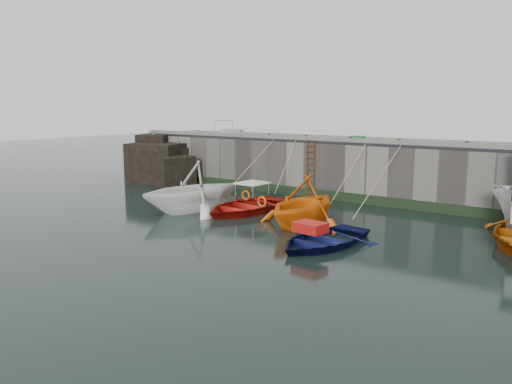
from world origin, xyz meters
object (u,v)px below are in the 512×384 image
Objects in this scene: bollard_b at (306,137)px; bollard_e at (467,144)px; boat_near_navy at (323,244)px; bollard_c at (351,139)px; boat_near_blacktrim at (303,225)px; boat_near_blue at (246,211)px; ladder at (310,169)px; fish_crate at (359,138)px; boat_near_white at (193,210)px; bollard_a at (269,136)px; bollard_d at (399,141)px.

bollard_b is 8.50m from bollard_e.
bollard_c reaches higher than boat_near_navy.
boat_near_navy is at bearing -47.38° from boat_near_blacktrim.
bollard_b is at bearing 91.72° from boat_near_blue.
boat_near_blue is at bearing 166.87° from boat_near_blacktrim.
bollard_e reaches higher than boat_near_blue.
ladder is 5.30m from boat_near_blue.
fish_crate is 2.15× the size of bollard_c.
bollard_c reaches higher than boat_near_white.
bollard_a and bollard_c have the same top height.
bollard_c is at bearing 116.79° from boat_near_navy.
boat_near_blue is 10.71m from bollard_e.
bollard_d is (5.47, 5.34, 3.30)m from boat_near_blue.
bollard_b is at bearing 118.01° from boat_near_blacktrim.
boat_near_navy is at bearing -70.00° from fish_crate.
ladder is at bearing -148.14° from fish_crate.
boat_near_blue is at bearing -118.22° from bollard_c.
bollard_d is 3.20m from bollard_e.
fish_crate is 2.15× the size of bollard_b.
boat_near_blacktrim is 8.55m from bollard_e.
bollard_c reaches higher than ladder.
fish_crate is at bearing 10.06° from bollard_a.
boat_near_navy is (5.18, -7.99, -1.59)m from ladder.
bollard_a is at bearing 180.00° from bollard_e.
boat_near_blacktrim is at bearing 141.49° from boat_near_navy.
ladder is 0.68× the size of boat_near_blacktrim.
bollard_d is at bearing -17.54° from fish_crate.
boat_near_white is at bearing 175.90° from boat_near_navy.
boat_near_white is 7.50m from bollard_a.
bollard_d reaches higher than boat_near_blue.
fish_crate is at bearing 29.52° from ladder.
bollard_d reaches higher than boat_near_blacktrim.
bollard_c reaches higher than boat_near_blue.
boat_near_blacktrim is (5.85, 0.65, 0.00)m from boat_near_white.
boat_near_blue is 6.70m from bollard_a.
fish_crate reaches higher than ladder.
ladder is at bearing -6.38° from bollard_a.
bollard_d reaches higher than boat_near_navy.
boat_near_navy is at bearing -70.31° from bollard_c.
bollard_c is (5.20, 0.00, 0.00)m from bollard_a.
bollard_d reaches higher than boat_near_white.
boat_near_white is 5.88m from boat_near_blacktrim.
bollard_b is at bearing 180.00° from bollard_d.
boat_near_blacktrim is 1.05× the size of boat_near_navy.
bollard_b reaches higher than boat_near_white.
bollard_e reaches higher than ladder.
bollard_a reaches higher than boat_near_navy.
bollard_b is at bearing -158.89° from fish_crate.
boat_near_blacktrim is at bearing -62.58° from ladder.
bollard_e is (8.50, 0.00, 0.00)m from bollard_b.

